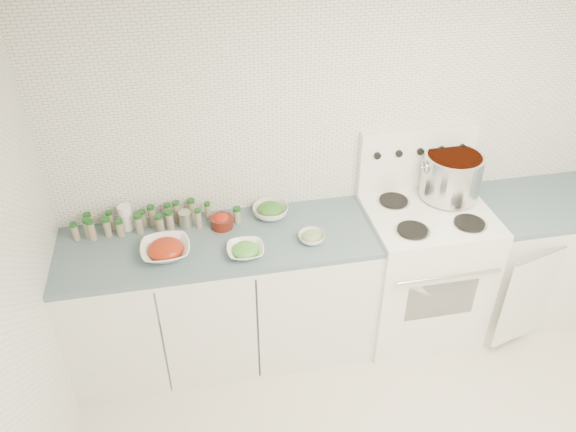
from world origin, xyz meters
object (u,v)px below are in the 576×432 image
(stove, at_px, (420,266))
(bowl_snowpea, at_px, (245,250))
(bowl_tomato, at_px, (166,249))
(stock_pot, at_px, (452,174))

(stove, xyz_separation_m, bowl_snowpea, (-1.16, -0.15, 0.43))
(bowl_tomato, xyz_separation_m, bowl_snowpea, (0.44, -0.08, -0.01))
(stock_pot, xyz_separation_m, bowl_snowpea, (-1.34, -0.29, -0.17))
(stock_pot, height_order, bowl_tomato, stock_pot)
(bowl_tomato, bearing_deg, stove, 2.62)
(bowl_tomato, bearing_deg, bowl_snowpea, -10.55)
(stove, xyz_separation_m, bowl_tomato, (-1.60, -0.07, 0.44))
(bowl_tomato, height_order, bowl_snowpea, bowl_tomato)
(bowl_tomato, distance_m, bowl_snowpea, 0.45)
(bowl_snowpea, bearing_deg, bowl_tomato, 169.45)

